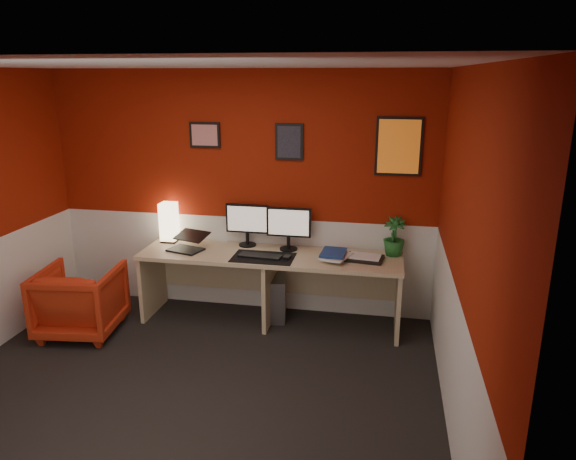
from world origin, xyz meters
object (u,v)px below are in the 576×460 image
object	(u,v)px
zen_tray	(364,258)
pc_tower	(276,296)
laptop	(185,240)
desk	(270,288)
potted_plant	(394,236)
monitor_left	(247,219)
monitor_right	(289,222)
shoji_lamp	(169,223)
armchair	(81,300)

from	to	relation	value
zen_tray	pc_tower	world-z (taller)	zen_tray
zen_tray	laptop	bearing A→B (deg)	-178.21
zen_tray	desk	bearing A→B (deg)	-179.51
potted_plant	monitor_left	bearing A→B (deg)	178.87
desk	laptop	bearing A→B (deg)	-176.81
desk	monitor_right	size ratio (longest dim) A/B	4.48
shoji_lamp	monitor_right	bearing A→B (deg)	-1.69
laptop	monitor_left	size ratio (longest dim) A/B	0.57
desk	monitor_left	world-z (taller)	monitor_left
pc_tower	potted_plant	bearing A→B (deg)	-6.16
shoji_lamp	armchair	xyz separation A→B (m)	(-0.62, -0.78, -0.59)
potted_plant	monitor_right	bearing A→B (deg)	-178.56
shoji_lamp	armchair	bearing A→B (deg)	-128.62
shoji_lamp	zen_tray	bearing A→B (deg)	-5.74
shoji_lamp	zen_tray	world-z (taller)	shoji_lamp
shoji_lamp	zen_tray	size ratio (longest dim) A/B	1.14
desk	shoji_lamp	xyz separation A→B (m)	(-1.14, 0.22, 0.56)
laptop	monitor_left	bearing A→B (deg)	43.04
monitor_right	potted_plant	world-z (taller)	monitor_right
desk	monitor_left	distance (m)	0.75
shoji_lamp	potted_plant	bearing A→B (deg)	-0.29
zen_tray	shoji_lamp	bearing A→B (deg)	174.26
laptop	potted_plant	bearing A→B (deg)	23.85
monitor_left	armchair	xyz separation A→B (m)	(-1.47, -0.80, -0.68)
desk	laptop	size ratio (longest dim) A/B	7.88
monitor_left	pc_tower	xyz separation A→B (m)	(0.32, -0.10, -0.80)
monitor_left	potted_plant	world-z (taller)	monitor_left
laptop	monitor_right	world-z (taller)	monitor_right
laptop	monitor_right	distance (m)	1.06
shoji_lamp	monitor_left	xyz separation A→B (m)	(0.85, 0.02, 0.09)
laptop	pc_tower	bearing A→B (deg)	28.65
monitor_left	zen_tray	distance (m)	1.27
shoji_lamp	laptop	size ratio (longest dim) A/B	1.21
laptop	zen_tray	xyz separation A→B (m)	(1.79, 0.06, -0.09)
pc_tower	armchair	size ratio (longest dim) A/B	0.61
shoji_lamp	monitor_right	size ratio (longest dim) A/B	0.69
monitor_right	armchair	xyz separation A→B (m)	(-1.92, -0.74, -0.68)
pc_tower	monitor_left	bearing A→B (deg)	153.99
potted_plant	armchair	distance (m)	3.11
pc_tower	laptop	bearing A→B (deg)	-177.62
pc_tower	zen_tray	bearing A→B (deg)	-17.60
desk	pc_tower	distance (m)	0.20
monitor_left	pc_tower	distance (m)	0.86
laptop	desk	bearing A→B (deg)	20.07
monitor_right	zen_tray	world-z (taller)	monitor_right
desk	potted_plant	size ratio (longest dim) A/B	6.79
potted_plant	armchair	xyz separation A→B (m)	(-2.96, -0.77, -0.59)
shoji_lamp	pc_tower	distance (m)	1.37
monitor_right	potted_plant	size ratio (longest dim) A/B	1.52
desk	monitor_right	bearing A→B (deg)	48.83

